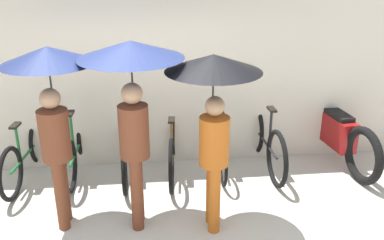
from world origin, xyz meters
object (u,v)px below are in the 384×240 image
object	(u,v)px
parked_bicycle_4	(219,144)
motorcycle	(336,133)
parked_bicycle_1	(77,148)
pedestrian_leading	(51,90)
parked_bicycle_5	(265,141)
parked_bicycle_3	(172,146)
parked_bicycle_0	(26,154)
pedestrian_trailing	(214,94)
parked_bicycle_2	(125,149)
pedestrian_center	(132,81)

from	to	relation	value
parked_bicycle_4	motorcycle	size ratio (longest dim) A/B	0.77
parked_bicycle_1	pedestrian_leading	size ratio (longest dim) A/B	0.84
parked_bicycle_5	parked_bicycle_3	bearing A→B (deg)	88.75
parked_bicycle_0	pedestrian_leading	bearing A→B (deg)	-141.21
parked_bicycle_0	parked_bicycle_1	size ratio (longest dim) A/B	1.02
motorcycle	pedestrian_trailing	bearing A→B (deg)	116.40
parked_bicycle_1	parked_bicycle_2	world-z (taller)	parked_bicycle_1
pedestrian_center	parked_bicycle_4	bearing A→B (deg)	48.62
motorcycle	pedestrian_center	bearing A→B (deg)	105.78
parked_bicycle_0	parked_bicycle_3	world-z (taller)	parked_bicycle_0
parked_bicycle_1	motorcycle	xyz separation A→B (m)	(3.73, -0.01, 0.07)
parked_bicycle_0	parked_bicycle_2	world-z (taller)	parked_bicycle_2
parked_bicycle_5	pedestrian_trailing	world-z (taller)	pedestrian_trailing
pedestrian_center	motorcycle	bearing A→B (deg)	25.24
parked_bicycle_5	pedestrian_leading	bearing A→B (deg)	110.20
pedestrian_center	parked_bicycle_1	bearing A→B (deg)	126.76
parked_bicycle_1	motorcycle	world-z (taller)	parked_bicycle_1
parked_bicycle_4	motorcycle	distance (m)	1.75
parked_bicycle_0	pedestrian_leading	xyz separation A→B (m)	(0.68, -1.06, 1.21)
parked_bicycle_0	pedestrian_leading	world-z (taller)	pedestrian_leading
parked_bicycle_3	parked_bicycle_5	world-z (taller)	parked_bicycle_5
parked_bicycle_5	motorcycle	xyz separation A→B (m)	(1.09, 0.09, 0.04)
parked_bicycle_4	pedestrian_leading	bearing A→B (deg)	121.85
parked_bicycle_1	motorcycle	size ratio (longest dim) A/B	0.79
parked_bicycle_2	parked_bicycle_4	bearing A→B (deg)	-89.50
pedestrian_leading	pedestrian_trailing	bearing A→B (deg)	-9.82
pedestrian_leading	pedestrian_trailing	size ratio (longest dim) A/B	1.04
parked_bicycle_0	pedestrian_trailing	size ratio (longest dim) A/B	0.89
parked_bicycle_0	parked_bicycle_2	bearing A→B (deg)	-83.97
parked_bicycle_4	parked_bicycle_1	bearing A→B (deg)	91.23
parked_bicycle_1	pedestrian_center	world-z (taller)	pedestrian_center
parked_bicycle_3	pedestrian_leading	world-z (taller)	pedestrian_leading
pedestrian_leading	pedestrian_center	world-z (taller)	pedestrian_center
parked_bicycle_2	parked_bicycle_4	xyz separation A→B (m)	(1.32, 0.05, -0.02)
pedestrian_center	parked_bicycle_0	bearing A→B (deg)	145.12
pedestrian_trailing	parked_bicycle_2	bearing A→B (deg)	128.58
parked_bicycle_3	pedestrian_leading	xyz separation A→B (m)	(-1.31, -1.04, 1.20)
parked_bicycle_4	pedestrian_leading	xyz separation A→B (m)	(-1.97, -1.10, 1.22)
parked_bicycle_0	pedestrian_trailing	distance (m)	2.92
parked_bicycle_4	parked_bicycle_5	xyz separation A→B (m)	(0.66, -0.06, 0.04)
parked_bicycle_5	pedestrian_leading	distance (m)	3.07
pedestrian_leading	motorcycle	size ratio (longest dim) A/B	0.94
pedestrian_leading	parked_bicycle_3	bearing A→B (deg)	36.32
parked_bicycle_1	parked_bicycle_5	size ratio (longest dim) A/B	0.93
motorcycle	parked_bicycle_4	bearing A→B (deg)	83.89
pedestrian_trailing	pedestrian_leading	bearing A→B (deg)	172.16
parked_bicycle_2	parked_bicycle_5	bearing A→B (deg)	-91.87
parked_bicycle_3	pedestrian_center	distance (m)	1.78
parked_bicycle_1	pedestrian_center	xyz separation A→B (m)	(0.86, -1.24, 1.31)
pedestrian_leading	pedestrian_trailing	distance (m)	1.69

